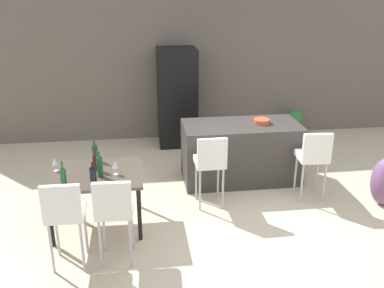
# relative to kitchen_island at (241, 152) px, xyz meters

# --- Properties ---
(ground_plane) EXTENTS (10.00, 10.00, 0.00)m
(ground_plane) POSITION_rel_kitchen_island_xyz_m (-0.24, -0.72, -0.46)
(ground_plane) COLOR beige
(back_wall) EXTENTS (10.00, 0.12, 2.90)m
(back_wall) POSITION_rel_kitchen_island_xyz_m (-0.24, 2.18, 0.99)
(back_wall) COLOR #665B51
(back_wall) RESTS_ON ground_plane
(kitchen_island) EXTENTS (1.80, 0.86, 0.92)m
(kitchen_island) POSITION_rel_kitchen_island_xyz_m (0.00, 0.00, 0.00)
(kitchen_island) COLOR #383330
(kitchen_island) RESTS_ON ground_plane
(bar_chair_left) EXTENTS (0.41, 0.41, 1.05)m
(bar_chair_left) POSITION_rel_kitchen_island_xyz_m (-0.63, -0.81, 0.24)
(bar_chair_left) COLOR white
(bar_chair_left) RESTS_ON ground_plane
(bar_chair_middle) EXTENTS (0.43, 0.43, 1.05)m
(bar_chair_middle) POSITION_rel_kitchen_island_xyz_m (0.84, -0.81, 0.24)
(bar_chair_middle) COLOR white
(bar_chair_middle) RESTS_ON ground_plane
(dining_table) EXTENTS (1.16, 0.93, 0.74)m
(dining_table) POSITION_rel_kitchen_island_xyz_m (-2.13, -1.12, 0.21)
(dining_table) COLOR #4C4238
(dining_table) RESTS_ON ground_plane
(dining_chair_near) EXTENTS (0.41, 0.41, 1.05)m
(dining_chair_near) POSITION_rel_kitchen_island_xyz_m (-2.39, -1.95, 0.24)
(dining_chair_near) COLOR white
(dining_chair_near) RESTS_ON ground_plane
(dining_chair_far) EXTENTS (0.42, 0.42, 1.05)m
(dining_chair_far) POSITION_rel_kitchen_island_xyz_m (-1.87, -1.95, 0.24)
(dining_chair_far) COLOR white
(dining_chair_far) RESTS_ON ground_plane
(wine_bottle_corner) EXTENTS (0.07, 0.07, 0.33)m
(wine_bottle_corner) POSITION_rel_kitchen_island_xyz_m (-2.06, -1.23, 0.41)
(wine_bottle_corner) COLOR #194723
(wine_bottle_corner) RESTS_ON dining_table
(wine_bottle_inner) EXTENTS (0.07, 0.07, 0.31)m
(wine_bottle_inner) POSITION_rel_kitchen_island_xyz_m (-2.12, -1.50, 0.40)
(wine_bottle_inner) COLOR black
(wine_bottle_inner) RESTS_ON dining_table
(wine_bottle_middle) EXTENTS (0.08, 0.08, 0.28)m
(wine_bottle_middle) POSITION_rel_kitchen_island_xyz_m (-2.13, -1.03, 0.39)
(wine_bottle_middle) COLOR #471E19
(wine_bottle_middle) RESTS_ON dining_table
(wine_bottle_right) EXTENTS (0.08, 0.08, 0.30)m
(wine_bottle_right) POSITION_rel_kitchen_island_xyz_m (-2.16, -0.72, 0.39)
(wine_bottle_right) COLOR #194723
(wine_bottle_right) RESTS_ON dining_table
(wine_bottle_end) EXTENTS (0.07, 0.07, 0.32)m
(wine_bottle_end) POSITION_rel_kitchen_island_xyz_m (-2.46, -1.44, 0.40)
(wine_bottle_end) COLOR #194723
(wine_bottle_end) RESTS_ON dining_table
(wine_glass_left) EXTENTS (0.07, 0.07, 0.17)m
(wine_glass_left) POSITION_rel_kitchen_island_xyz_m (-2.63, -0.98, 0.40)
(wine_glass_left) COLOR silver
(wine_glass_left) RESTS_ON dining_table
(wine_glass_far) EXTENTS (0.07, 0.07, 0.17)m
(wine_glass_far) POSITION_rel_kitchen_island_xyz_m (-1.88, -1.19, 0.40)
(wine_glass_far) COLOR silver
(wine_glass_far) RESTS_ON dining_table
(refrigerator) EXTENTS (0.72, 0.68, 1.84)m
(refrigerator) POSITION_rel_kitchen_island_xyz_m (-0.83, 1.74, 0.46)
(refrigerator) COLOR black
(refrigerator) RESTS_ON ground_plane
(fruit_bowl) EXTENTS (0.25, 0.25, 0.07)m
(fruit_bowl) POSITION_rel_kitchen_island_xyz_m (0.31, 0.00, 0.50)
(fruit_bowl) COLOR #C6512D
(fruit_bowl) RESTS_ON kitchen_island
(potted_plant) EXTENTS (0.39, 0.39, 0.59)m
(potted_plant) POSITION_rel_kitchen_island_xyz_m (1.51, 1.73, -0.11)
(potted_plant) COLOR #996B4C
(potted_plant) RESTS_ON ground_plane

